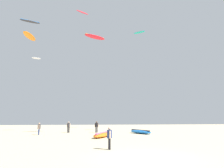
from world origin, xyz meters
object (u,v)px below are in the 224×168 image
person_midground (97,126)px  kite_grounded_near (140,132)px  kite_aloft_3 (30,36)px  person_right (39,128)px  kite_aloft_4 (30,21)px  person_left (69,126)px  kite_aloft_5 (139,32)px  kite_grounded_mid (102,135)px  person_foreground (109,136)px  kite_aloft_0 (95,37)px  kite_aloft_1 (36,58)px  kite_aloft_2 (82,12)px

person_midground → kite_grounded_near: size_ratio=0.36×
kite_aloft_3 → person_right: bearing=-16.7°
kite_grounded_near → kite_aloft_4: size_ratio=1.38×
person_right → kite_aloft_3: bearing=-21.7°
person_left → kite_aloft_5: 26.87m
kite_aloft_5 → kite_grounded_mid: bearing=-120.1°
person_foreground → person_right: bearing=117.3°
person_foreground → kite_aloft_3: size_ratio=0.45×
person_foreground → kite_aloft_3: bearing=122.8°
kite_aloft_0 → kite_grounded_near: bearing=1.0°
kite_grounded_near → kite_aloft_3: bearing=179.8°
person_left → kite_grounded_near: (10.96, -3.19, -0.75)m
kite_grounded_mid → kite_aloft_5: 28.93m
person_midground → kite_grounded_near: bearing=-98.9°
kite_aloft_5 → person_right: bearing=-145.6°
person_left → kite_aloft_1: kite_aloft_1 is taller
kite_aloft_1 → kite_aloft_2: size_ratio=0.97×
kite_aloft_2 → kite_grounded_near: bearing=-16.7°
kite_grounded_mid → kite_aloft_4: (-12.80, 9.96, 19.51)m
kite_grounded_near → kite_aloft_4: bearing=164.8°
kite_aloft_2 → kite_aloft_3: bearing=-160.7°
kite_aloft_1 → kite_grounded_near: bearing=-43.9°
kite_aloft_5 → kite_aloft_2: bearing=-145.2°
person_left → kite_aloft_1: 26.72m
kite_aloft_2 → kite_aloft_5: size_ratio=0.88×
kite_aloft_5 → kite_aloft_3: bearing=-150.5°
person_foreground → kite_aloft_0: size_ratio=0.45×
person_foreground → person_left: size_ratio=0.92×
kite_grounded_mid → kite_aloft_1: size_ratio=2.24×
person_left → kite_aloft_3: size_ratio=0.49×
person_right → kite_aloft_4: size_ratio=0.46×
kite_aloft_1 → kite_aloft_5: size_ratio=0.86×
person_right → kite_aloft_0: size_ratio=0.45×
person_foreground → person_left: person_left is taller
person_left → kite_grounded_mid: size_ratio=0.34×
person_midground → kite_aloft_3: kite_aloft_3 is taller
kite_aloft_1 → kite_aloft_5: kite_aloft_5 is taller
person_midground → kite_aloft_2: (-2.82, -0.16, 19.86)m
kite_aloft_0 → kite_aloft_2: 6.92m
kite_aloft_5 → kite_aloft_1: bearing=159.8°
person_foreground → person_right: 15.97m
kite_aloft_2 → person_right: bearing=-146.5°
person_foreground → kite_aloft_1: (-15.60, 35.27, 16.83)m
kite_grounded_near → person_right: bearing=-177.2°
person_foreground → kite_grounded_mid: size_ratio=0.31×
kite_aloft_0 → kite_aloft_4: (-11.80, 5.25, 4.75)m
person_foreground → kite_aloft_2: size_ratio=0.69×
kite_aloft_3 → person_left: bearing=27.2°
person_midground → person_foreground: bearing=-163.5°
person_foreground → person_midground: 17.24m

